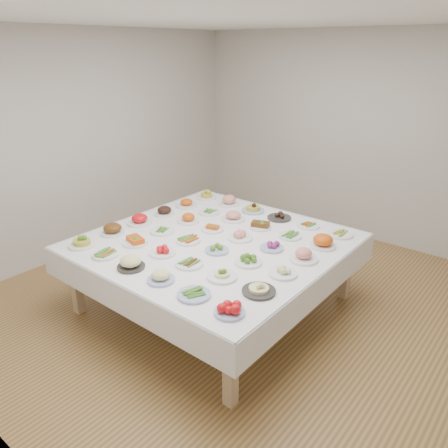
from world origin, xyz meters
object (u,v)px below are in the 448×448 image
Objects in this scene: dish_18 at (164,210)px; dish_35 at (340,233)px; dish_0 at (81,240)px; display_table at (215,246)px.

dish_18 is 1.99m from dish_35.
dish_0 is 1.10× the size of dish_18.
dish_18 is (-0.91, 0.18, 0.12)m from display_table.
dish_18 is (0.00, 1.11, -0.01)m from dish_0.
dish_0 is 0.99× the size of dish_35.
dish_0 is at bearing -134.66° from display_table.
dish_18 is at bearing 89.98° from dish_0.
dish_18 reaches higher than dish_35.
dish_35 is (0.93, 0.91, 0.09)m from display_table.
dish_0 is 1.11m from dish_18.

